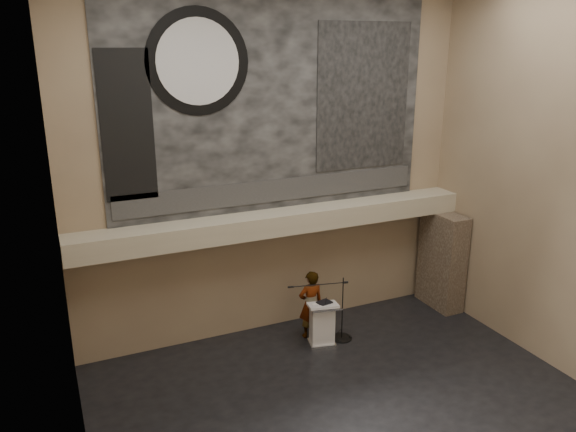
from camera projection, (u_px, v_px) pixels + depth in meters
name	position (u px, v px, depth m)	size (l,w,h in m)	color
floor	(353.00, 410.00, 11.33)	(10.00, 10.00, 0.00)	black
wall_back	(274.00, 166.00, 13.57)	(10.00, 0.02, 8.50)	#846D54
wall_front	(539.00, 295.00, 6.60)	(10.00, 0.02, 8.50)	#846D54
wall_left	(64.00, 248.00, 8.12)	(0.02, 8.00, 8.50)	#846D54
wall_right	(561.00, 181.00, 12.05)	(0.02, 8.00, 8.50)	#846D54
soffit	(281.00, 221.00, 13.60)	(10.00, 0.80, 0.50)	tan
sprinkler_left	(219.00, 242.00, 13.01)	(0.04, 0.04, 0.06)	#B2893D
sprinkler_right	(350.00, 223.00, 14.39)	(0.04, 0.04, 0.06)	#B2893D
banner	(274.00, 105.00, 13.11)	(8.00, 0.05, 5.00)	black
banner_text_strip	(276.00, 190.00, 13.68)	(7.76, 0.02, 0.55)	#2D2D2D
banner_clock_rim	(198.00, 62.00, 12.08)	(2.30, 2.30, 0.02)	black
banner_clock_face	(198.00, 62.00, 12.06)	(1.84, 1.84, 0.02)	silver
banner_building_print	(364.00, 97.00, 13.99)	(2.60, 0.02, 3.60)	black
banner_brick_print	(127.00, 127.00, 11.83)	(1.10, 0.02, 3.20)	black
stone_pier	(442.00, 260.00, 15.51)	(0.60, 1.40, 2.70)	#423529
lectern	(322.00, 324.00, 13.63)	(0.80, 0.65, 1.13)	silver
binder	(324.00, 302.00, 13.49)	(0.33, 0.26, 0.04)	black
papers	(318.00, 305.00, 13.39)	(0.20, 0.27, 0.01)	silver
speaker_person	(311.00, 304.00, 13.93)	(0.64, 0.42, 1.76)	silver
mic_stand	(340.00, 329.00, 13.99)	(1.61, 0.57, 1.65)	black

